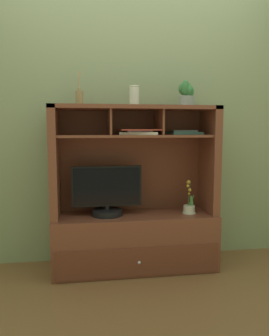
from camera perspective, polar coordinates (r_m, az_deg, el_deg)
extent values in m
cube|color=brown|center=(2.90, 0.00, -16.65)|extent=(6.00, 6.00, 0.02)
cube|color=gray|center=(2.91, -0.75, 11.87)|extent=(6.00, 0.02, 2.80)
cube|color=brown|center=(2.81, 0.00, -12.24)|extent=(1.31, 0.44, 0.45)
cube|color=brown|center=(2.64, 0.76, -15.72)|extent=(1.26, 0.01, 0.22)
sphere|color=silver|center=(2.63, 0.81, -15.82)|extent=(0.02, 0.02, 0.02)
cube|color=brown|center=(2.65, -13.47, 0.99)|extent=(0.06, 0.38, 0.86)
cube|color=brown|center=(2.83, 12.59, 1.38)|extent=(0.06, 0.38, 0.86)
cube|color=brown|center=(2.85, -0.55, 1.27)|extent=(1.25, 0.02, 0.83)
cube|color=brown|center=(2.66, 0.00, 10.20)|extent=(1.31, 0.38, 0.03)
cube|color=brown|center=(2.66, 0.00, 5.48)|extent=(1.19, 0.34, 0.02)
cube|color=brown|center=(2.64, -4.30, 7.78)|extent=(0.02, 0.32, 0.19)
cube|color=brown|center=(2.69, 4.21, 7.75)|extent=(0.02, 0.32, 0.19)
cylinder|color=black|center=(2.70, -4.70, -7.55)|extent=(0.24, 0.24, 0.05)
cylinder|color=black|center=(2.69, -4.71, -6.77)|extent=(0.04, 0.04, 0.03)
cube|color=black|center=(2.66, -4.74, -3.08)|extent=(0.55, 0.03, 0.32)
cube|color=black|center=(2.64, -4.72, -3.14)|extent=(0.52, 0.00, 0.29)
cylinder|color=beige|center=(2.79, 9.26, -6.96)|extent=(0.09, 0.09, 0.06)
cylinder|color=beige|center=(2.80, 9.25, -7.52)|extent=(0.11, 0.11, 0.01)
cylinder|color=#4C6B38|center=(2.76, 9.31, -4.31)|extent=(0.02, 0.01, 0.20)
sphere|color=gold|center=(2.76, 9.27, -4.33)|extent=(0.02, 0.02, 0.02)
sphere|color=gold|center=(2.74, 9.39, -3.71)|extent=(0.03, 0.03, 0.03)
sphere|color=gold|center=(2.73, 9.08, -3.04)|extent=(0.03, 0.03, 0.03)
sphere|color=gold|center=(2.72, 9.17, -2.36)|extent=(0.03, 0.03, 0.03)
ellipsoid|color=#4F9C53|center=(2.77, 9.69, -5.73)|extent=(0.06, 0.08, 0.12)
ellipsoid|color=#4F9C53|center=(2.79, 9.57, -5.65)|extent=(0.06, 0.07, 0.12)
cube|color=beige|center=(2.64, 0.64, 5.91)|extent=(0.32, 0.27, 0.02)
cube|color=slate|center=(2.63, 0.66, 6.28)|extent=(0.20, 0.19, 0.01)
cube|color=#A53628|center=(2.63, 0.73, 6.51)|extent=(0.32, 0.26, 0.01)
cube|color=#416E6B|center=(2.78, 8.41, 5.88)|extent=(0.28, 0.24, 0.02)
cube|color=slate|center=(2.79, 8.42, 6.25)|extent=(0.21, 0.18, 0.01)
cylinder|color=#937A4B|center=(2.65, -9.36, 11.63)|extent=(0.06, 0.06, 0.11)
cylinder|color=#937A4B|center=(2.66, -9.39, 13.01)|extent=(0.03, 0.03, 0.02)
cylinder|color=tan|center=(2.66, -9.33, 14.43)|extent=(0.00, 0.02, 0.15)
cylinder|color=tan|center=(2.67, -9.39, 14.41)|extent=(0.03, 0.01, 0.15)
cylinder|color=tan|center=(2.67, -9.49, 14.42)|extent=(0.01, 0.02, 0.15)
cylinder|color=tan|center=(2.66, -9.49, 14.43)|extent=(0.02, 0.03, 0.15)
cylinder|color=tan|center=(2.66, -9.39, 14.44)|extent=(0.02, 0.01, 0.15)
cylinder|color=gray|center=(2.77, 8.89, 11.16)|extent=(0.12, 0.12, 0.08)
cylinder|color=gray|center=(2.77, 8.87, 10.39)|extent=(0.14, 0.14, 0.01)
ellipsoid|color=#33723B|center=(2.78, 9.31, 12.71)|extent=(0.08, 0.05, 0.11)
ellipsoid|color=#33723B|center=(2.81, 9.13, 13.26)|extent=(0.05, 0.07, 0.09)
ellipsoid|color=#33723B|center=(2.79, 8.32, 13.21)|extent=(0.08, 0.05, 0.10)
ellipsoid|color=#33723B|center=(2.77, 8.39, 13.22)|extent=(0.06, 0.06, 0.09)
ellipsoid|color=#33723B|center=(2.74, 8.71, 13.34)|extent=(0.06, 0.04, 0.12)
ellipsoid|color=#33723B|center=(2.75, 9.25, 12.83)|extent=(0.05, 0.07, 0.09)
cylinder|color=silver|center=(2.68, -0.04, 12.06)|extent=(0.08, 0.08, 0.15)
torus|color=silver|center=(2.69, -0.04, 13.73)|extent=(0.08, 0.08, 0.01)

